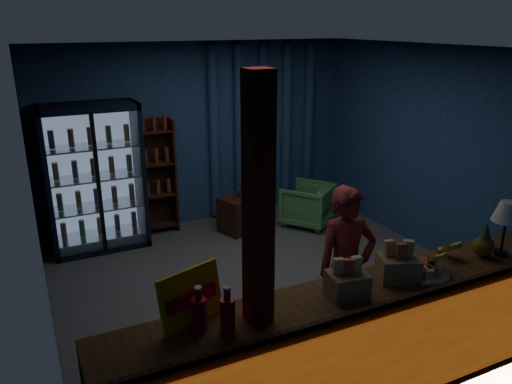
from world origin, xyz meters
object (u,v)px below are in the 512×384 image
Objects in this scene: shopkeeper at (346,268)px; pastry_tray at (419,270)px; table_lamp at (507,214)px; green_chair at (308,204)px.

pastry_tray is at bearing -57.90° from shopkeeper.
pastry_tray is 0.93m from table_lamp.
pastry_tray reaches higher than green_chair.
table_lamp is at bearing -3.58° from pastry_tray.
shopkeeper is 3.21× the size of pastry_tray.
shopkeeper is at bearing 149.40° from table_lamp.
green_chair is 1.40× the size of table_lamp.
pastry_tray is at bearing 36.78° from green_chair.
green_chair is at bearing 73.65° from pastry_tray.
shopkeeper reaches higher than green_chair.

